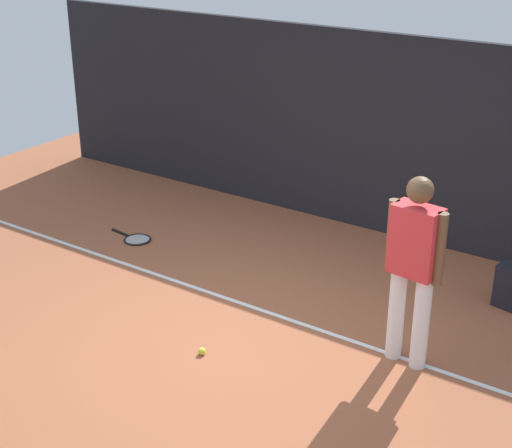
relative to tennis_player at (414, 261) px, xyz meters
The scene contains 6 objects.
ground_plane 1.84m from the tennis_player, 158.94° to the right, with size 12.00×12.00×0.00m, color #9E5638.
back_fence 2.85m from the tennis_player, 120.87° to the left, with size 10.00×0.10×2.34m, color black.
court_line 1.75m from the tennis_player, behind, with size 9.00×0.05×0.00m, color white.
tennis_player is the anchor object (origin of this frame).
tennis_racket 3.82m from the tennis_player, behind, with size 0.63×0.36×0.03m.
tennis_ball_near_player 2.01m from the tennis_player, 148.86° to the right, with size 0.07×0.07×0.07m, color #CCE033.
Camera 1 is at (3.56, -4.83, 3.74)m, focal length 53.69 mm.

